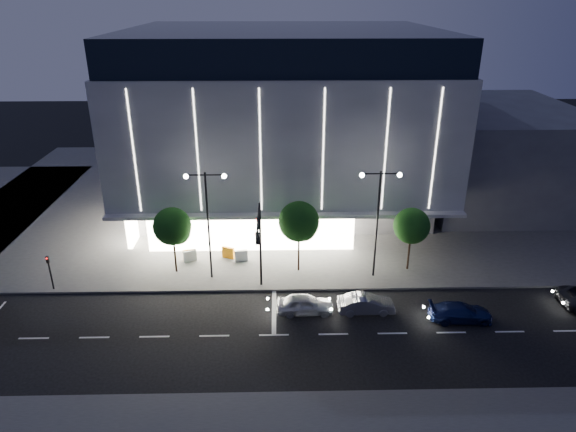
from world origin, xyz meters
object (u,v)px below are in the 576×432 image
(street_lamp_west, at_px, (207,211))
(barrier_d, at_px, (241,256))
(tree_mid, at_px, (299,224))
(barrier_a, at_px, (189,255))
(ped_signal_far, at_px, (50,269))
(car_third, at_px, (461,312))
(tree_left, at_px, (173,228))
(car_second, at_px, (366,304))
(barrier_b, at_px, (190,256))
(traffic_mast, at_px, (259,236))
(tree_right, at_px, (412,228))
(street_lamp_east, at_px, (378,209))
(car_lead, at_px, (305,304))
(barrier_c, at_px, (228,253))

(street_lamp_west, distance_m, barrier_d, 6.32)
(tree_mid, xyz_separation_m, barrier_a, (-9.22, 1.80, -3.68))
(barrier_a, bearing_deg, ped_signal_far, -166.84)
(ped_signal_far, distance_m, car_third, 30.41)
(tree_left, height_order, car_second, tree_left)
(street_lamp_west, distance_m, barrier_b, 6.32)
(tree_left, relative_size, barrier_d, 5.20)
(traffic_mast, xyz_separation_m, barrier_b, (-6.14, 5.36, -4.38))
(ped_signal_far, relative_size, tree_right, 0.54)
(barrier_b, bearing_deg, car_third, -46.04)
(street_lamp_west, distance_m, street_lamp_east, 13.00)
(ped_signal_far, bearing_deg, car_lead, -10.01)
(ped_signal_far, bearing_deg, traffic_mast, -4.15)
(barrier_c, height_order, barrier_d, same)
(barrier_d, bearing_deg, tree_left, -173.56)
(traffic_mast, distance_m, street_lamp_west, 4.89)
(tree_right, height_order, barrier_a, tree_right)
(car_lead, relative_size, barrier_d, 3.73)
(car_lead, distance_m, barrier_a, 12.17)
(car_lead, bearing_deg, tree_mid, 1.25)
(tree_left, bearing_deg, tree_mid, 0.00)
(street_lamp_east, xyz_separation_m, car_third, (5.04, -6.06, -5.32))
(car_second, relative_size, barrier_a, 3.69)
(barrier_a, bearing_deg, barrier_b, -76.42)
(traffic_mast, xyz_separation_m, car_third, (14.04, -3.40, -4.39))
(tree_mid, xyz_separation_m, tree_right, (9.00, -0.00, -0.45))
(barrier_a, bearing_deg, barrier_d, -12.93)
(car_lead, height_order, barrier_a, car_lead)
(car_lead, distance_m, barrier_b, 12.05)
(traffic_mast, bearing_deg, car_third, -13.60)
(ped_signal_far, height_order, tree_mid, tree_mid)
(tree_left, height_order, tree_right, tree_left)
(street_lamp_west, bearing_deg, tree_left, 161.06)
(street_lamp_east, xyz_separation_m, car_second, (-1.41, -4.94, -5.29))
(tree_right, bearing_deg, car_third, -74.09)
(street_lamp_east, xyz_separation_m, tree_left, (-15.97, 1.02, -1.92))
(street_lamp_east, height_order, barrier_a, street_lamp_east)
(traffic_mast, height_order, car_lead, traffic_mast)
(street_lamp_west, height_order, barrier_a, street_lamp_west)
(barrier_a, bearing_deg, street_lamp_east, -21.11)
(tree_right, distance_m, barrier_a, 18.59)
(tree_right, bearing_deg, barrier_a, 174.36)
(tree_left, bearing_deg, tree_right, -0.00)
(street_lamp_east, xyz_separation_m, barrier_c, (-11.94, 3.22, -5.31))
(tree_mid, xyz_separation_m, barrier_d, (-4.82, 1.62, -3.68))
(traffic_mast, height_order, street_lamp_west, street_lamp_west)
(car_third, bearing_deg, tree_right, 18.13)
(traffic_mast, relative_size, barrier_c, 6.43)
(tree_mid, height_order, car_third, tree_mid)
(car_second, height_order, barrier_b, car_second)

